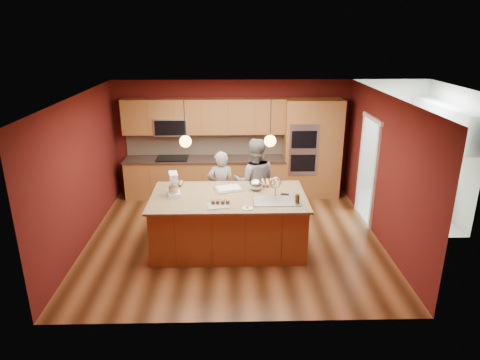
{
  "coord_description": "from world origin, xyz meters",
  "views": [
    {
      "loc": [
        -0.06,
        -7.37,
        3.81
      ],
      "look_at": [
        0.12,
        -0.1,
        1.21
      ],
      "focal_mm": 32.0,
      "sensor_mm": 36.0,
      "label": 1
    }
  ],
  "objects_px": {
    "person_left": "(221,188)",
    "mixing_bowl": "(256,185)",
    "person_right": "(255,182)",
    "stand_mixer": "(174,186)",
    "island": "(230,221)"
  },
  "relations": [
    {
      "from": "person_right",
      "to": "person_left",
      "type": "bearing_deg",
      "value": 1.57
    },
    {
      "from": "mixing_bowl",
      "to": "person_left",
      "type": "bearing_deg",
      "value": 131.38
    },
    {
      "from": "island",
      "to": "person_right",
      "type": "xyz_separation_m",
      "value": [
        0.51,
        1.02,
        0.38
      ]
    },
    {
      "from": "person_left",
      "to": "mixing_bowl",
      "type": "relative_size",
      "value": 5.88
    },
    {
      "from": "stand_mixer",
      "to": "mixing_bowl",
      "type": "bearing_deg",
      "value": -3.72
    },
    {
      "from": "mixing_bowl",
      "to": "stand_mixer",
      "type": "bearing_deg",
      "value": -171.44
    },
    {
      "from": "person_left",
      "to": "mixing_bowl",
      "type": "distance_m",
      "value": 1.05
    },
    {
      "from": "person_left",
      "to": "person_right",
      "type": "xyz_separation_m",
      "value": [
        0.67,
        0.0,
        0.12
      ]
    },
    {
      "from": "person_left",
      "to": "person_right",
      "type": "height_order",
      "value": "person_right"
    },
    {
      "from": "person_left",
      "to": "stand_mixer",
      "type": "relative_size",
      "value": 3.71
    },
    {
      "from": "person_right",
      "to": "stand_mixer",
      "type": "bearing_deg",
      "value": 34.57
    },
    {
      "from": "person_right",
      "to": "mixing_bowl",
      "type": "xyz_separation_m",
      "value": [
        -0.02,
        -0.74,
        0.22
      ]
    },
    {
      "from": "island",
      "to": "mixing_bowl",
      "type": "bearing_deg",
      "value": 29.67
    },
    {
      "from": "island",
      "to": "person_right",
      "type": "relative_size",
      "value": 1.53
    },
    {
      "from": "person_left",
      "to": "person_right",
      "type": "distance_m",
      "value": 0.68
    }
  ]
}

